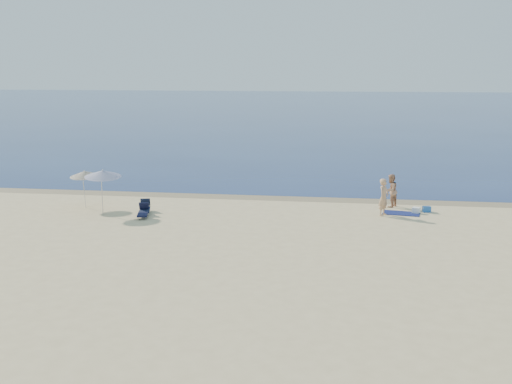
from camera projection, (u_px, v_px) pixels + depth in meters
ground at (265, 336)px, 18.31m from camera, size 160.00×160.00×0.00m
sea at (339, 109)px, 115.36m from camera, size 240.00×160.00×0.01m
wet_sand_strip at (310, 199)px, 37.14m from camera, size 240.00×1.60×0.00m
person_left at (384, 197)px, 32.89m from camera, size 0.73×0.83×1.92m
person_right at (391, 191)px, 34.89m from camera, size 1.04×1.11×1.81m
beach_towel at (401, 213)px, 33.47m from camera, size 2.02×1.34×0.03m
white_bag at (416, 210)px, 33.50m from camera, size 0.47×0.44×0.32m
blue_cooler at (427, 209)px, 33.82m from camera, size 0.45×0.35×0.30m
umbrella_near at (103, 174)px, 33.04m from camera, size 2.48×2.49×2.43m
umbrella_far at (85, 174)px, 34.61m from camera, size 1.72×1.73×2.13m
lounger_left at (145, 208)px, 33.57m from camera, size 0.90×1.63×0.69m
lounger_right at (143, 212)px, 32.72m from camera, size 0.82×1.57×0.66m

